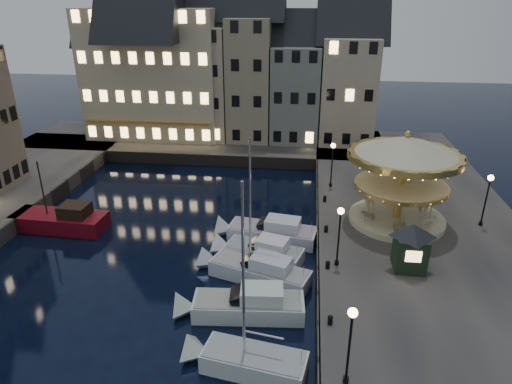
# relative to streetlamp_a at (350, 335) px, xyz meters

# --- Properties ---
(ground) EXTENTS (160.00, 160.00, 0.00)m
(ground) POSITION_rel_streetlamp_a_xyz_m (-7.20, 9.00, -4.02)
(ground) COLOR black
(ground) RESTS_ON ground
(quay_east) EXTENTS (16.00, 56.00, 1.30)m
(quay_east) POSITION_rel_streetlamp_a_xyz_m (6.80, 15.00, -3.37)
(quay_east) COLOR #474442
(quay_east) RESTS_ON ground
(quay_north) EXTENTS (44.00, 12.00, 1.30)m
(quay_north) POSITION_rel_streetlamp_a_xyz_m (-15.20, 37.00, -3.37)
(quay_north) COLOR #474442
(quay_north) RESTS_ON ground
(quaywall_e) EXTENTS (0.15, 44.00, 1.30)m
(quaywall_e) POSITION_rel_streetlamp_a_xyz_m (-1.20, 15.00, -3.37)
(quaywall_e) COLOR #47423A
(quaywall_e) RESTS_ON ground
(quaywall_n) EXTENTS (48.00, 0.15, 1.30)m
(quaywall_n) POSITION_rel_streetlamp_a_xyz_m (-13.20, 31.00, -3.37)
(quaywall_n) COLOR #47423A
(quaywall_n) RESTS_ON ground
(streetlamp_a) EXTENTS (0.44, 0.44, 4.17)m
(streetlamp_a) POSITION_rel_streetlamp_a_xyz_m (0.00, 0.00, 0.00)
(streetlamp_a) COLOR black
(streetlamp_a) RESTS_ON quay_east
(streetlamp_b) EXTENTS (0.44, 0.44, 4.17)m
(streetlamp_b) POSITION_rel_streetlamp_a_xyz_m (0.00, 10.00, 0.00)
(streetlamp_b) COLOR black
(streetlamp_b) RESTS_ON quay_east
(streetlamp_c) EXTENTS (0.44, 0.44, 4.17)m
(streetlamp_c) POSITION_rel_streetlamp_a_xyz_m (0.00, 23.50, 0.00)
(streetlamp_c) COLOR black
(streetlamp_c) RESTS_ON quay_east
(streetlamp_d) EXTENTS (0.44, 0.44, 4.17)m
(streetlamp_d) POSITION_rel_streetlamp_a_xyz_m (11.30, 17.00, 0.00)
(streetlamp_d) COLOR black
(streetlamp_d) RESTS_ON quay_east
(bollard_a) EXTENTS (0.30, 0.30, 0.57)m
(bollard_a) POSITION_rel_streetlamp_a_xyz_m (-0.60, 4.00, -2.41)
(bollard_a) COLOR black
(bollard_a) RESTS_ON quay_east
(bollard_b) EXTENTS (0.30, 0.30, 0.57)m
(bollard_b) POSITION_rel_streetlamp_a_xyz_m (-0.60, 9.50, -2.41)
(bollard_b) COLOR black
(bollard_b) RESTS_ON quay_east
(bollard_c) EXTENTS (0.30, 0.30, 0.57)m
(bollard_c) POSITION_rel_streetlamp_a_xyz_m (-0.60, 14.50, -2.41)
(bollard_c) COLOR black
(bollard_c) RESTS_ON quay_east
(bollard_d) EXTENTS (0.30, 0.30, 0.57)m
(bollard_d) POSITION_rel_streetlamp_a_xyz_m (-0.60, 20.00, -2.41)
(bollard_d) COLOR black
(bollard_d) RESTS_ON quay_east
(townhouse_na) EXTENTS (5.50, 8.00, 12.80)m
(townhouse_na) POSITION_rel_streetlamp_a_xyz_m (-26.70, 39.00, 3.76)
(townhouse_na) COLOR #9C8768
(townhouse_na) RESTS_ON quay_north
(townhouse_nb) EXTENTS (6.16, 8.00, 13.80)m
(townhouse_nb) POSITION_rel_streetlamp_a_xyz_m (-21.25, 39.00, 4.26)
(townhouse_nb) COLOR tan
(townhouse_nb) RESTS_ON quay_north
(townhouse_nc) EXTENTS (6.82, 8.00, 14.80)m
(townhouse_nc) POSITION_rel_streetlamp_a_xyz_m (-15.20, 39.00, 4.76)
(townhouse_nc) COLOR tan
(townhouse_nc) RESTS_ON quay_north
(townhouse_nd) EXTENTS (5.50, 8.00, 15.80)m
(townhouse_nd) POSITION_rel_streetlamp_a_xyz_m (-9.45, 39.00, 5.26)
(townhouse_nd) COLOR gray
(townhouse_nd) RESTS_ON quay_north
(townhouse_ne) EXTENTS (6.16, 8.00, 12.80)m
(townhouse_ne) POSITION_rel_streetlamp_a_xyz_m (-4.00, 39.00, 3.76)
(townhouse_ne) COLOR slate
(townhouse_ne) RESTS_ON quay_north
(townhouse_nf) EXTENTS (6.82, 8.00, 13.80)m
(townhouse_nf) POSITION_rel_streetlamp_a_xyz_m (2.05, 39.00, 4.26)
(townhouse_nf) COLOR tan
(townhouse_nf) RESTS_ON quay_north
(hotel_corner) EXTENTS (17.60, 9.00, 16.80)m
(hotel_corner) POSITION_rel_streetlamp_a_xyz_m (-21.20, 39.00, 5.76)
(hotel_corner) COLOR #C6BB94
(hotel_corner) RESTS_ON quay_north
(motorboat_a) EXTENTS (6.43, 3.00, 10.56)m
(motorboat_a) POSITION_rel_streetlamp_a_xyz_m (-4.99, 1.57, -3.48)
(motorboat_a) COLOR silver
(motorboat_a) RESTS_ON ground
(motorboat_b) EXTENTS (7.71, 2.76, 2.15)m
(motorboat_b) POSITION_rel_streetlamp_a_xyz_m (-5.73, 5.83, -3.38)
(motorboat_b) COLOR silver
(motorboat_b) RESTS_ON ground
(motorboat_c) EXTENTS (7.82, 4.28, 10.50)m
(motorboat_c) POSITION_rel_streetlamp_a_xyz_m (-5.45, 9.67, -3.34)
(motorboat_c) COLOR silver
(motorboat_c) RESTS_ON ground
(motorboat_d) EXTENTS (6.65, 3.72, 2.15)m
(motorboat_d) POSITION_rel_streetlamp_a_xyz_m (-5.45, 12.07, -3.38)
(motorboat_d) COLOR silver
(motorboat_d) RESTS_ON ground
(motorboat_e) EXTENTS (7.92, 3.34, 2.15)m
(motorboat_e) POSITION_rel_streetlamp_a_xyz_m (-5.09, 15.14, -3.38)
(motorboat_e) COLOR silver
(motorboat_e) RESTS_ON ground
(red_fishing_boat) EXTENTS (7.71, 2.94, 5.98)m
(red_fishing_boat) POSITION_rel_streetlamp_a_xyz_m (-21.96, 14.94, -3.32)
(red_fishing_boat) COLOR maroon
(red_fishing_boat) RESTS_ON ground
(carousel) EXTENTS (8.41, 8.41, 7.36)m
(carousel) POSITION_rel_streetlamp_a_xyz_m (4.92, 16.90, 2.13)
(carousel) COLOR #BFBB98
(carousel) RESTS_ON quay_east
(ticket_kiosk) EXTENTS (3.11, 3.11, 3.64)m
(ticket_kiosk) POSITION_rel_streetlamp_a_xyz_m (4.60, 10.18, -0.55)
(ticket_kiosk) COLOR black
(ticket_kiosk) RESTS_ON quay_east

